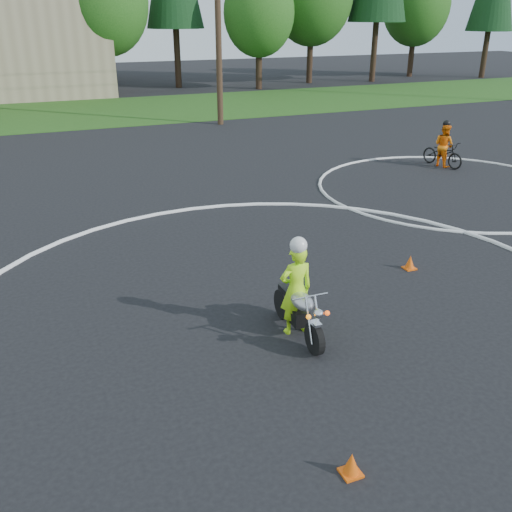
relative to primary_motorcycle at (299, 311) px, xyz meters
name	(u,v)px	position (x,y,z in m)	size (l,w,h in m)	color
ground	(371,398)	(0.20, -1.92, -0.46)	(120.00, 120.00, 0.00)	black
grass_strip	(98,112)	(0.20, 25.08, -0.45)	(120.00, 10.00, 0.02)	#1E4714
course_markings	(346,260)	(2.37, 2.43, -0.45)	(19.05, 19.05, 0.12)	silver
primary_motorcycle	(299,311)	(0.00, 0.00, 0.00)	(0.63, 1.79, 0.94)	black
rider_primary_grp	(296,287)	(0.00, 0.13, 0.38)	(0.58, 0.39, 1.74)	#B3FF1A
rider_second_grp	(443,150)	(9.76, 8.39, 0.11)	(0.90, 1.76, 1.62)	black
traffic_cones	(452,227)	(5.65, 2.93, -0.32)	(23.39, 11.70, 0.30)	#E9550C
utility_poles	(218,8)	(5.20, 19.08, 4.74)	(41.60, 1.12, 10.00)	#473321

